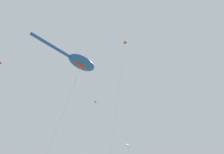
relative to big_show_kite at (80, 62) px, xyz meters
name	(u,v)px	position (x,y,z in m)	size (l,w,h in m)	color
big_show_kite	(80,62)	(0.00, 0.00, 0.00)	(8.90, 4.53, 18.65)	blue
small_kite_streamer_purple	(125,44)	(3.51, -4.94, 3.77)	(2.71, 2.30, 22.66)	red
small_kite_diamond_red	(93,108)	(11.08, 6.99, 0.85)	(4.27, 2.55, 20.48)	black
small_kite_stunt_black	(128,147)	(5.19, -3.50, -10.12)	(1.32, 2.10, 8.28)	white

